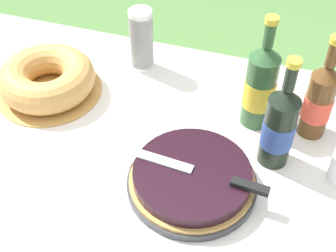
{
  "coord_description": "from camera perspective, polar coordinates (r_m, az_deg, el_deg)",
  "views": [
    {
      "loc": [
        0.43,
        -0.76,
        1.64
      ],
      "look_at": [
        0.17,
        0.06,
        0.78
      ],
      "focal_mm": 50.0,
      "sensor_mm": 36.0,
      "label": 1
    }
  ],
  "objects": [
    {
      "name": "berry_tart",
      "position": [
        1.14,
        2.94,
        -6.45
      ],
      "size": [
        0.32,
        0.32,
        0.06
      ],
      "color": "#38383D",
      "rests_on": "tablecloth"
    },
    {
      "name": "serving_knife",
      "position": [
        1.11,
        4.43,
        -5.73
      ],
      "size": [
        0.38,
        0.05,
        0.01
      ],
      "rotation": [
        0.0,
        0.0,
        3.06
      ],
      "color": "silver",
      "rests_on": "berry_tart"
    },
    {
      "name": "bundt_cake",
      "position": [
        1.42,
        -14.54,
        5.6
      ],
      "size": [
        0.31,
        0.31,
        0.1
      ],
      "color": "tan",
      "rests_on": "tablecloth"
    },
    {
      "name": "garden_table",
      "position": [
        1.32,
        -7.87,
        -4.29
      ],
      "size": [
        1.64,
        0.98,
        0.72
      ],
      "color": "#A87A47",
      "rests_on": "ground_plane"
    },
    {
      "name": "cider_bottle_green",
      "position": [
        1.26,
        11.17,
        4.81
      ],
      "size": [
        0.09,
        0.09,
        0.33
      ],
      "color": "#2D562D",
      "rests_on": "tablecloth"
    },
    {
      "name": "cider_bottle_amber",
      "position": [
        1.27,
        17.95,
        3.05
      ],
      "size": [
        0.08,
        0.08,
        0.31
      ],
      "color": "brown",
      "rests_on": "tablecloth"
    },
    {
      "name": "juice_bottle_red",
      "position": [
        1.16,
        13.41,
        -0.03
      ],
      "size": [
        0.08,
        0.08,
        0.32
      ],
      "color": "black",
      "rests_on": "tablecloth"
    },
    {
      "name": "cup_stack",
      "position": [
        1.45,
        -3.25,
        10.44
      ],
      "size": [
        0.07,
        0.07,
        0.2
      ],
      "color": "white",
      "rests_on": "tablecloth"
    },
    {
      "name": "tablecloth",
      "position": [
        1.28,
        -8.1,
        -2.66
      ],
      "size": [
        1.65,
        0.99,
        0.1
      ],
      "color": "white",
      "rests_on": "garden_table"
    }
  ]
}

